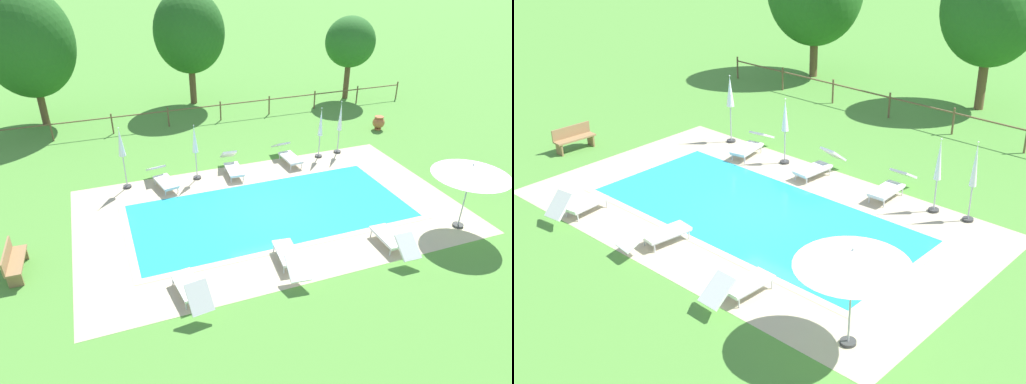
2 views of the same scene
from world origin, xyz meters
TOP-DOWN VIEW (x-y plane):
  - ground_plane at (0.00, 0.00)m, footprint 160.00×160.00m
  - pool_deck_paving at (0.00, 0.00)m, footprint 13.56×8.11m
  - swimming_pool_water at (0.00, 0.00)m, footprint 9.83×4.38m
  - pool_coping_rim at (0.00, 0.00)m, footprint 10.31×4.86m
  - sun_lounger_north_near_steps at (-3.29, 3.29)m, footprint 1.01×2.15m
  - sun_lounger_north_mid at (-0.68, -3.16)m, footprint 0.84×2.11m
  - sun_lounger_north_far at (2.27, 3.67)m, footprint 0.69×2.08m
  - sun_lounger_north_end at (2.72, -3.49)m, footprint 0.66×2.00m
  - sun_lounger_south_near_corner at (-0.36, 3.41)m, footprint 0.75×2.04m
  - sun_lounger_south_mid at (-3.75, -3.54)m, footprint 0.82×1.97m
  - patio_umbrella_open_foreground at (5.62, -3.16)m, footprint 2.47×2.47m
  - patio_umbrella_closed_row_west at (-4.66, 3.65)m, footprint 0.32×0.32m
  - patio_umbrella_closed_row_mid_west at (-1.87, 3.45)m, footprint 0.32×0.32m
  - patio_umbrella_closed_row_centre at (3.80, 3.62)m, footprint 0.32×0.32m
  - patio_umbrella_closed_row_mid_east at (4.84, 3.76)m, footprint 0.32×0.32m
  - wooden_bench_lawn_side at (-8.30, -0.65)m, footprint 0.50×1.52m
  - terracotta_urn_near_fence at (8.27, 5.61)m, footprint 0.61×0.61m
  - perimeter_fence at (1.03, 9.81)m, footprint 22.79×0.08m
  - tree_far_west at (-7.90, 12.54)m, footprint 4.50×4.50m
  - tree_west_mid at (0.36, 13.30)m, footprint 4.02×4.02m
  - tree_centre at (9.44, 10.98)m, footprint 2.94×2.94m

SIDE VIEW (x-z plane):
  - ground_plane at x=0.00m, z-range 0.00..0.00m
  - pool_deck_paving at x=0.00m, z-range 0.00..0.01m
  - swimming_pool_water at x=0.00m, z-range 0.00..0.01m
  - pool_coping_rim at x=0.00m, z-range 0.01..0.01m
  - sun_lounger_north_near_steps at x=-3.29m, z-range 0.00..0.71m
  - sun_lounger_north_far at x=2.27m, z-range -0.01..0.73m
  - sun_lounger_north_mid at x=-0.68m, z-range -0.02..0.73m
  - sun_lounger_south_near_corner at x=-0.36m, z-range -0.05..0.79m
  - sun_lounger_north_end at x=2.72m, z-range -0.06..0.81m
  - terracotta_urn_near_fence at x=8.27m, z-range 0.03..0.73m
  - sun_lounger_south_mid at x=-3.75m, z-range -0.08..0.85m
  - wooden_bench_lawn_side at x=-8.30m, z-range 0.03..0.90m
  - perimeter_fence at x=1.03m, z-range 0.16..1.21m
  - patio_umbrella_closed_row_centre at x=3.80m, z-range 0.27..2.58m
  - patio_umbrella_closed_row_mid_east at x=4.84m, z-range 0.28..2.73m
  - patio_umbrella_closed_row_mid_west at x=-1.87m, z-range 0.35..2.68m
  - patio_umbrella_closed_row_west at x=-4.66m, z-range 0.47..3.00m
  - patio_umbrella_open_foreground at x=5.62m, z-range 0.95..3.31m
  - tree_centre at x=9.44m, z-range 0.94..5.79m
  - tree_west_mid at x=0.36m, z-range 0.90..7.27m
  - tree_far_west at x=-7.90m, z-range 0.74..7.60m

